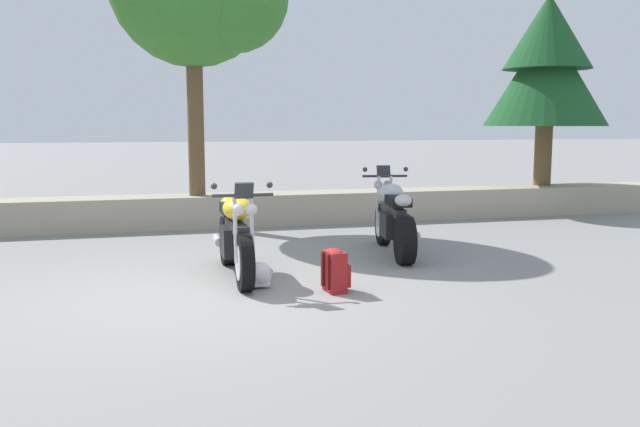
{
  "coord_description": "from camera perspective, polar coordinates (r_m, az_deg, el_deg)",
  "views": [
    {
      "loc": [
        -0.58,
        -7.08,
        1.79
      ],
      "look_at": [
        1.61,
        1.2,
        0.65
      ],
      "focal_mm": 38.03,
      "sensor_mm": 36.0,
      "label": 1
    }
  ],
  "objects": [
    {
      "name": "ground_plane",
      "position": [
        7.33,
        -9.87,
        -6.68
      ],
      "size": [
        120.0,
        120.0,
        0.0
      ],
      "primitive_type": "plane",
      "color": "gray"
    },
    {
      "name": "stone_wall",
      "position": [
        12.0,
        -11.9,
        0.17
      ],
      "size": [
        36.0,
        0.8,
        0.55
      ],
      "primitive_type": "cube",
      "color": "#A89E89",
      "rests_on": "ground"
    },
    {
      "name": "motorcycle_yellow_near_left",
      "position": [
        7.97,
        -7.09,
        -1.9
      ],
      "size": [
        0.67,
        2.06,
        1.18
      ],
      "color": "black",
      "rests_on": "ground"
    },
    {
      "name": "motorcycle_silver_centre",
      "position": [
        9.39,
        6.18,
        -0.45
      ],
      "size": [
        0.68,
        2.06,
        1.18
      ],
      "color": "black",
      "rests_on": "ground"
    },
    {
      "name": "rider_backpack",
      "position": [
        7.27,
        1.3,
        -4.73
      ],
      "size": [
        0.28,
        0.32,
        0.47
      ],
      "color": "#A31E1E",
      "rests_on": "ground"
    },
    {
      "name": "rider_helmet",
      "position": [
        7.5,
        -5.11,
        -5.19
      ],
      "size": [
        0.28,
        0.28,
        0.28
      ],
      "color": "silver",
      "rests_on": "ground"
    },
    {
      "name": "pine_tree_mid_right",
      "position": [
        14.46,
        18.56,
        11.86
      ],
      "size": [
        2.42,
        2.42,
        3.77
      ],
      "color": "brown",
      "rests_on": "stone_wall"
    }
  ]
}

